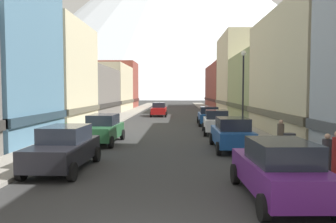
{
  "coord_description": "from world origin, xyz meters",
  "views": [
    {
      "loc": [
        0.83,
        -6.11,
        3.18
      ],
      "look_at": [
        -0.14,
        26.88,
        1.19
      ],
      "focal_mm": 34.91,
      "sensor_mm": 36.0,
      "label": 1
    }
  ],
  "objects_px": {
    "car_right_0": "(279,170)",
    "pedestrian_1": "(327,156)",
    "car_driving_0": "(159,109)",
    "car_right_2": "(216,122)",
    "trash_bin_right": "(289,143)",
    "car_right_3": "(209,116)",
    "potted_plant_0": "(66,128)",
    "car_left_0": "(64,148)",
    "car_right_1": "(232,133)",
    "car_left_1": "(103,129)",
    "streetlamp_right": "(243,80)",
    "pedestrian_0": "(281,136)"
  },
  "relations": [
    {
      "from": "car_right_1",
      "to": "potted_plant_0",
      "type": "distance_m",
      "value": 11.76
    },
    {
      "from": "car_left_1",
      "to": "car_driving_0",
      "type": "xyz_separation_m",
      "value": [
        2.2,
        22.6,
        0.0
      ]
    },
    {
      "from": "car_right_1",
      "to": "car_driving_0",
      "type": "bearing_deg",
      "value": 102.37
    },
    {
      "from": "car_left_0",
      "to": "potted_plant_0",
      "type": "bearing_deg",
      "value": 108.69
    },
    {
      "from": "pedestrian_0",
      "to": "car_right_3",
      "type": "bearing_deg",
      "value": 99.9
    },
    {
      "from": "pedestrian_1",
      "to": "car_right_0",
      "type": "bearing_deg",
      "value": -136.27
    },
    {
      "from": "car_left_0",
      "to": "car_driving_0",
      "type": "distance_m",
      "value": 29.54
    },
    {
      "from": "car_left_1",
      "to": "car_right_0",
      "type": "relative_size",
      "value": 1.0
    },
    {
      "from": "trash_bin_right",
      "to": "car_left_1",
      "type": "bearing_deg",
      "value": 159.74
    },
    {
      "from": "car_driving_0",
      "to": "car_right_2",
      "type": "bearing_deg",
      "value": -72.87
    },
    {
      "from": "car_left_0",
      "to": "potted_plant_0",
      "type": "distance_m",
      "value": 9.99
    },
    {
      "from": "trash_bin_right",
      "to": "pedestrian_1",
      "type": "distance_m",
      "value": 4.28
    },
    {
      "from": "car_driving_0",
      "to": "pedestrian_1",
      "type": "xyz_separation_m",
      "value": [
        7.85,
        -30.62,
        -0.05
      ]
    },
    {
      "from": "car_right_2",
      "to": "trash_bin_right",
      "type": "height_order",
      "value": "car_right_2"
    },
    {
      "from": "car_left_1",
      "to": "car_right_3",
      "type": "relative_size",
      "value": 1.01
    },
    {
      "from": "pedestrian_0",
      "to": "pedestrian_1",
      "type": "xyz_separation_m",
      "value": [
        0.0,
        -5.34,
        -0.03
      ]
    },
    {
      "from": "car_left_0",
      "to": "car_right_2",
      "type": "relative_size",
      "value": 0.99
    },
    {
      "from": "car_right_1",
      "to": "car_right_0",
      "type": "bearing_deg",
      "value": -89.99
    },
    {
      "from": "car_right_3",
      "to": "potted_plant_0",
      "type": "distance_m",
      "value": 13.91
    },
    {
      "from": "car_right_3",
      "to": "pedestrian_1",
      "type": "bearing_deg",
      "value": -82.79
    },
    {
      "from": "car_driving_0",
      "to": "car_left_0",
      "type": "bearing_deg",
      "value": -94.27
    },
    {
      "from": "car_right_1",
      "to": "pedestrian_1",
      "type": "xyz_separation_m",
      "value": [
        2.45,
        -5.99,
        -0.05
      ]
    },
    {
      "from": "car_right_0",
      "to": "trash_bin_right",
      "type": "xyz_separation_m",
      "value": [
        2.55,
        6.62,
        -0.26
      ]
    },
    {
      "from": "car_driving_0",
      "to": "pedestrian_1",
      "type": "distance_m",
      "value": 31.61
    },
    {
      "from": "trash_bin_right",
      "to": "pedestrian_1",
      "type": "relative_size",
      "value": 0.64
    },
    {
      "from": "car_right_0",
      "to": "streetlamp_right",
      "type": "relative_size",
      "value": 0.76
    },
    {
      "from": "potted_plant_0",
      "to": "pedestrian_1",
      "type": "distance_m",
      "value": 16.99
    },
    {
      "from": "car_right_3",
      "to": "potted_plant_0",
      "type": "height_order",
      "value": "car_right_3"
    },
    {
      "from": "car_right_3",
      "to": "car_left_1",
      "type": "bearing_deg",
      "value": -123.77
    },
    {
      "from": "pedestrian_0",
      "to": "car_right_2",
      "type": "bearing_deg",
      "value": 107.51
    },
    {
      "from": "car_right_0",
      "to": "pedestrian_1",
      "type": "relative_size",
      "value": 2.93
    },
    {
      "from": "car_right_2",
      "to": "potted_plant_0",
      "type": "relative_size",
      "value": 5.18
    },
    {
      "from": "car_right_2",
      "to": "car_driving_0",
      "type": "distance_m",
      "value": 18.34
    },
    {
      "from": "trash_bin_right",
      "to": "streetlamp_right",
      "type": "height_order",
      "value": "streetlamp_right"
    },
    {
      "from": "car_left_1",
      "to": "car_right_1",
      "type": "distance_m",
      "value": 7.87
    },
    {
      "from": "car_right_0",
      "to": "potted_plant_0",
      "type": "relative_size",
      "value": 5.16
    },
    {
      "from": "car_right_1",
      "to": "streetlamp_right",
      "type": "bearing_deg",
      "value": 72.32
    },
    {
      "from": "car_left_0",
      "to": "pedestrian_1",
      "type": "height_order",
      "value": "car_left_0"
    },
    {
      "from": "trash_bin_right",
      "to": "pedestrian_1",
      "type": "bearing_deg",
      "value": -91.34
    },
    {
      "from": "car_right_0",
      "to": "car_right_1",
      "type": "distance_m",
      "value": 8.33
    },
    {
      "from": "car_right_3",
      "to": "potted_plant_0",
      "type": "relative_size",
      "value": 5.12
    },
    {
      "from": "car_right_1",
      "to": "car_right_2",
      "type": "relative_size",
      "value": 0.98
    },
    {
      "from": "car_left_1",
      "to": "car_right_2",
      "type": "relative_size",
      "value": 0.99
    },
    {
      "from": "car_driving_0",
      "to": "pedestrian_1",
      "type": "relative_size",
      "value": 2.89
    },
    {
      "from": "car_right_3",
      "to": "car_driving_0",
      "type": "bearing_deg",
      "value": 115.66
    },
    {
      "from": "car_left_0",
      "to": "car_right_0",
      "type": "distance_m",
      "value": 8.37
    },
    {
      "from": "car_right_0",
      "to": "trash_bin_right",
      "type": "distance_m",
      "value": 7.1
    },
    {
      "from": "trash_bin_right",
      "to": "pedestrian_0",
      "type": "height_order",
      "value": "pedestrian_0"
    },
    {
      "from": "car_left_1",
      "to": "car_right_1",
      "type": "bearing_deg",
      "value": -14.98
    },
    {
      "from": "car_right_0",
      "to": "car_right_1",
      "type": "height_order",
      "value": "same"
    }
  ]
}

